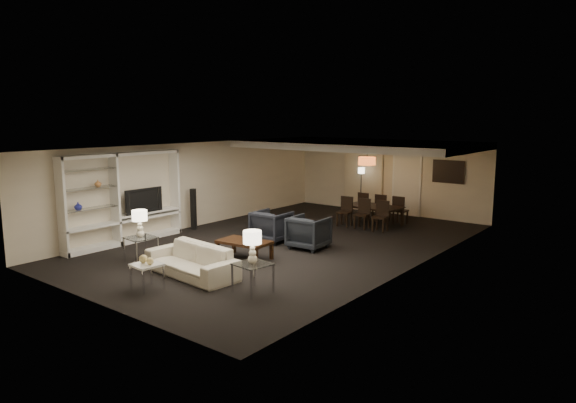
# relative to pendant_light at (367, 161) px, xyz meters

# --- Properties ---
(floor) EXTENTS (11.00, 11.00, 0.00)m
(floor) POSITION_rel_pendant_light_xyz_m (-0.30, -3.50, -1.92)
(floor) COLOR black
(floor) RESTS_ON ground
(ceiling) EXTENTS (7.00, 11.00, 0.02)m
(ceiling) POSITION_rel_pendant_light_xyz_m (-0.30, -3.50, 0.58)
(ceiling) COLOR silver
(ceiling) RESTS_ON ground
(wall_back) EXTENTS (7.00, 0.02, 2.50)m
(wall_back) POSITION_rel_pendant_light_xyz_m (-0.30, 2.00, -0.67)
(wall_back) COLOR beige
(wall_back) RESTS_ON ground
(wall_front) EXTENTS (7.00, 0.02, 2.50)m
(wall_front) POSITION_rel_pendant_light_xyz_m (-0.30, -9.00, -0.67)
(wall_front) COLOR beige
(wall_front) RESTS_ON ground
(wall_left) EXTENTS (0.02, 11.00, 2.50)m
(wall_left) POSITION_rel_pendant_light_xyz_m (-3.80, -3.50, -0.67)
(wall_left) COLOR beige
(wall_left) RESTS_ON ground
(wall_right) EXTENTS (0.02, 11.00, 2.50)m
(wall_right) POSITION_rel_pendant_light_xyz_m (3.20, -3.50, -0.67)
(wall_right) COLOR beige
(wall_right) RESTS_ON ground
(ceiling_soffit) EXTENTS (7.00, 4.00, 0.20)m
(ceiling_soffit) POSITION_rel_pendant_light_xyz_m (-0.30, 0.00, 0.48)
(ceiling_soffit) COLOR silver
(ceiling_soffit) RESTS_ON ceiling
(curtains) EXTENTS (1.50, 0.12, 2.40)m
(curtains) POSITION_rel_pendant_light_xyz_m (-1.20, 1.92, -0.72)
(curtains) COLOR beige
(curtains) RESTS_ON wall_back
(door) EXTENTS (0.90, 0.05, 2.10)m
(door) POSITION_rel_pendant_light_xyz_m (0.40, 1.97, -0.87)
(door) COLOR silver
(door) RESTS_ON wall_back
(painting) EXTENTS (0.95, 0.04, 0.65)m
(painting) POSITION_rel_pendant_light_xyz_m (1.80, 1.96, -0.37)
(painting) COLOR #142D38
(painting) RESTS_ON wall_back
(media_unit) EXTENTS (0.38, 3.40, 2.35)m
(media_unit) POSITION_rel_pendant_light_xyz_m (-3.61, -6.10, -0.74)
(media_unit) COLOR white
(media_unit) RESTS_ON wall_left
(pendant_light) EXTENTS (0.52, 0.52, 0.24)m
(pendant_light) POSITION_rel_pendant_light_xyz_m (0.00, 0.00, 0.00)
(pendant_light) COLOR #D8591E
(pendant_light) RESTS_ON ceiling_soffit
(sofa) EXTENTS (2.25, 1.04, 0.64)m
(sofa) POSITION_rel_pendant_light_xyz_m (-0.18, -6.88, -1.60)
(sofa) COLOR beige
(sofa) RESTS_ON floor
(coffee_table) EXTENTS (1.26, 0.81, 0.43)m
(coffee_table) POSITION_rel_pendant_light_xyz_m (-0.18, -5.28, -1.70)
(coffee_table) COLOR black
(coffee_table) RESTS_ON floor
(armchair_left) EXTENTS (0.92, 0.94, 0.81)m
(armchair_left) POSITION_rel_pendant_light_xyz_m (-0.78, -3.58, -1.51)
(armchair_left) COLOR black
(armchair_left) RESTS_ON floor
(armchair_right) EXTENTS (0.94, 0.96, 0.81)m
(armchair_right) POSITION_rel_pendant_light_xyz_m (0.42, -3.58, -1.51)
(armchair_right) COLOR black
(armchair_right) RESTS_ON floor
(side_table_left) EXTENTS (0.66, 0.66, 0.56)m
(side_table_left) POSITION_rel_pendant_light_xyz_m (-1.88, -6.88, -1.64)
(side_table_left) COLOR silver
(side_table_left) RESTS_ON floor
(side_table_right) EXTENTS (0.67, 0.67, 0.56)m
(side_table_right) POSITION_rel_pendant_light_xyz_m (1.52, -6.88, -1.64)
(side_table_right) COLOR white
(side_table_right) RESTS_ON floor
(table_lamp_left) EXTENTS (0.34, 0.34, 0.62)m
(table_lamp_left) POSITION_rel_pendant_light_xyz_m (-1.88, -6.88, -1.05)
(table_lamp_left) COLOR white
(table_lamp_left) RESTS_ON side_table_left
(table_lamp_right) EXTENTS (0.36, 0.36, 0.62)m
(table_lamp_right) POSITION_rel_pendant_light_xyz_m (1.52, -6.88, -1.05)
(table_lamp_right) COLOR white
(table_lamp_right) RESTS_ON side_table_right
(marble_table) EXTENTS (0.54, 0.54, 0.50)m
(marble_table) POSITION_rel_pendant_light_xyz_m (-0.18, -7.98, -1.67)
(marble_table) COLOR white
(marble_table) RESTS_ON floor
(gold_gourd_a) EXTENTS (0.16, 0.16, 0.16)m
(gold_gourd_a) POSITION_rel_pendant_light_xyz_m (-0.28, -7.98, -1.34)
(gold_gourd_a) COLOR tan
(gold_gourd_a) RESTS_ON marble_table
(gold_gourd_b) EXTENTS (0.14, 0.14, 0.14)m
(gold_gourd_b) POSITION_rel_pendant_light_xyz_m (-0.08, -7.98, -1.35)
(gold_gourd_b) COLOR #EFD37E
(gold_gourd_b) RESTS_ON marble_table
(television) EXTENTS (1.12, 0.15, 0.65)m
(television) POSITION_rel_pendant_light_xyz_m (-3.58, -5.59, -0.85)
(television) COLOR black
(television) RESTS_ON media_unit
(vase_blue) EXTENTS (0.18, 0.18, 0.19)m
(vase_blue) POSITION_rel_pendant_light_xyz_m (-3.61, -7.35, -0.77)
(vase_blue) COLOR navy
(vase_blue) RESTS_ON media_unit
(vase_amber) EXTENTS (0.16, 0.16, 0.17)m
(vase_amber) POSITION_rel_pendant_light_xyz_m (-3.61, -6.80, -0.28)
(vase_amber) COLOR #D28646
(vase_amber) RESTS_ON media_unit
(floor_speaker) EXTENTS (0.16, 0.16, 1.20)m
(floor_speaker) POSITION_rel_pendant_light_xyz_m (-3.50, -3.87, -1.32)
(floor_speaker) COLOR black
(floor_speaker) RESTS_ON floor
(dining_table) EXTENTS (1.76, 1.10, 0.59)m
(dining_table) POSITION_rel_pendant_light_xyz_m (0.31, -0.13, -1.62)
(dining_table) COLOR black
(dining_table) RESTS_ON floor
(chair_nl) EXTENTS (0.45, 0.45, 0.88)m
(chair_nl) POSITION_rel_pendant_light_xyz_m (-0.29, -0.78, -1.48)
(chair_nl) COLOR black
(chair_nl) RESTS_ON floor
(chair_nm) EXTENTS (0.45, 0.45, 0.88)m
(chair_nm) POSITION_rel_pendant_light_xyz_m (0.31, -0.78, -1.48)
(chair_nm) COLOR black
(chair_nm) RESTS_ON floor
(chair_nr) EXTENTS (0.44, 0.44, 0.88)m
(chair_nr) POSITION_rel_pendant_light_xyz_m (0.91, -0.78, -1.48)
(chair_nr) COLOR black
(chair_nr) RESTS_ON floor
(chair_fl) EXTENTS (0.42, 0.42, 0.88)m
(chair_fl) POSITION_rel_pendant_light_xyz_m (-0.29, 0.52, -1.48)
(chair_fl) COLOR black
(chair_fl) RESTS_ON floor
(chair_fm) EXTENTS (0.43, 0.43, 0.88)m
(chair_fm) POSITION_rel_pendant_light_xyz_m (0.31, 0.52, -1.48)
(chair_fm) COLOR black
(chair_fm) RESTS_ON floor
(chair_fr) EXTENTS (0.42, 0.42, 0.88)m
(chair_fr) POSITION_rel_pendant_light_xyz_m (0.91, 0.52, -1.48)
(chair_fr) COLOR black
(chair_fr) RESTS_ON floor
(floor_lamp) EXTENTS (0.27, 0.27, 1.54)m
(floor_lamp) POSITION_rel_pendant_light_xyz_m (-1.07, 1.54, -1.15)
(floor_lamp) COLOR black
(floor_lamp) RESTS_ON floor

